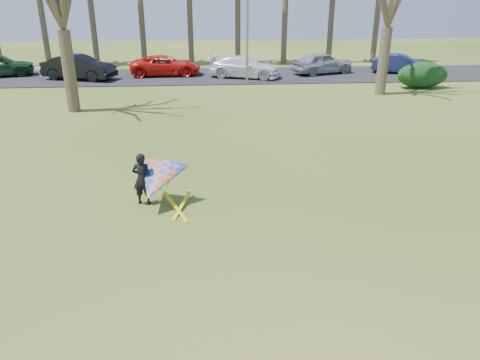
{
  "coord_description": "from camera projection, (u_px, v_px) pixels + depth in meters",
  "views": [
    {
      "loc": [
        -0.94,
        -10.38,
        6.26
      ],
      "look_at": [
        0.0,
        2.0,
        1.1
      ],
      "focal_mm": 35.0,
      "sensor_mm": 36.0,
      "label": 1
    }
  ],
  "objects": [
    {
      "name": "streetlight",
      "position": [
        250.0,
        16.0,
        30.72
      ],
      "size": [
        2.28,
        0.18,
        8.0
      ],
      "color": "gray",
      "rests_on": "ground"
    },
    {
      "name": "car_4",
      "position": [
        322.0,
        63.0,
        35.48
      ],
      "size": [
        5.05,
        3.33,
        1.6
      ],
      "primitive_type": "imported",
      "rotation": [
        0.0,
        0.0,
        1.91
      ],
      "color": "#91969E",
      "rests_on": "parking_strip"
    },
    {
      "name": "parking_strip",
      "position": [
        217.0,
        76.0,
        35.03
      ],
      "size": [
        46.0,
        7.0,
        0.06
      ],
      "primitive_type": "cube",
      "color": "black",
      "rests_on": "ground"
    },
    {
      "name": "ground",
      "position": [
        246.0,
        249.0,
        12.03
      ],
      "size": [
        100.0,
        100.0,
        0.0
      ],
      "primitive_type": "plane",
      "color": "#215011",
      "rests_on": "ground"
    },
    {
      "name": "car_3",
      "position": [
        244.0,
        67.0,
        34.01
      ],
      "size": [
        5.61,
        3.68,
        1.51
      ],
      "primitive_type": "imported",
      "rotation": [
        0.0,
        0.0,
        1.24
      ],
      "color": "white",
      "rests_on": "parking_strip"
    },
    {
      "name": "car_5",
      "position": [
        401.0,
        64.0,
        35.63
      ],
      "size": [
        4.52,
        3.06,
        1.41
      ],
      "primitive_type": "imported",
      "rotation": [
        0.0,
        0.0,
        1.16
      ],
      "color": "navy",
      "rests_on": "parking_strip"
    },
    {
      "name": "car_1",
      "position": [
        79.0,
        67.0,
        33.23
      ],
      "size": [
        5.49,
        3.31,
        1.71
      ],
      "primitive_type": "imported",
      "rotation": [
        0.0,
        0.0,
        1.26
      ],
      "color": "black",
      "rests_on": "parking_strip"
    },
    {
      "name": "kite_flyer",
      "position": [
        155.0,
        181.0,
        14.06
      ],
      "size": [
        2.13,
        2.39,
        2.02
      ],
      "color": "black",
      "rests_on": "ground"
    },
    {
      "name": "hedge_near",
      "position": [
        422.0,
        75.0,
        30.71
      ],
      "size": [
        3.37,
        1.53,
        1.69
      ],
      "primitive_type": "ellipsoid",
      "color": "#133415",
      "rests_on": "ground"
    },
    {
      "name": "car_2",
      "position": [
        165.0,
        65.0,
        34.85
      ],
      "size": [
        5.31,
        2.62,
        1.45
      ],
      "primitive_type": "imported",
      "rotation": [
        0.0,
        0.0,
        1.61
      ],
      "color": "red",
      "rests_on": "parking_strip"
    }
  ]
}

